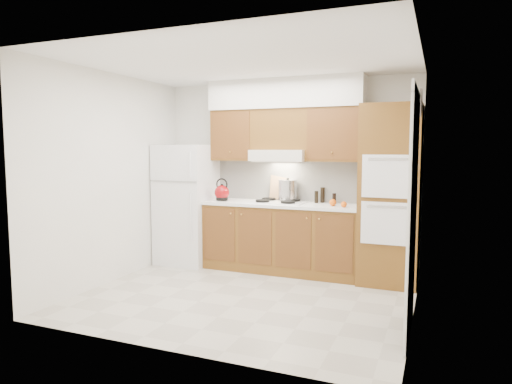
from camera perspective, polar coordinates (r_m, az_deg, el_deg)
floor at (r=5.28m, az=-1.45°, el=-12.97°), size 3.60×3.60×0.00m
ceiling at (r=5.09m, az=-1.53°, el=15.97°), size 3.60×3.60×0.00m
wall_back at (r=6.43m, az=3.86°, el=2.16°), size 3.60×0.02×2.60m
wall_left at (r=5.97m, az=-17.53°, el=1.66°), size 0.02×3.00×2.60m
wall_right at (r=4.61m, az=19.47°, el=0.52°), size 0.02×3.00×2.60m
fridge at (r=6.72m, az=-8.61°, el=-1.51°), size 0.75×0.72×1.72m
base_cabinets at (r=6.24m, az=3.16°, el=-5.81°), size 2.11×0.60×0.90m
countertop at (r=6.16m, az=3.16°, el=-1.54°), size 2.13×0.62×0.04m
backsplash at (r=6.41m, az=4.03°, el=1.43°), size 2.11×0.03×0.56m
oven_cabinet at (r=5.83m, az=16.41°, el=-0.38°), size 0.70×0.65×2.20m
upper_cab_left at (r=6.52m, az=-2.59°, el=7.05°), size 0.63×0.33×0.70m
upper_cab_right at (r=6.07m, az=9.88°, el=7.08°), size 0.73×0.33×0.70m
range_hood at (r=6.21m, az=3.01°, el=4.58°), size 0.75×0.45×0.15m
upper_cab_over_hood at (r=6.27m, az=3.20°, el=7.79°), size 0.75×0.33×0.55m
soffit at (r=6.28m, az=3.62°, el=12.14°), size 2.13×0.36×0.40m
cooktop at (r=6.19m, az=2.78°, el=-1.25°), size 0.74×0.50×0.01m
doorway at (r=4.30m, az=18.99°, el=-3.17°), size 0.02×0.90×2.10m
wall_clock at (r=5.17m, az=19.90°, el=10.45°), size 0.02×0.30×0.30m
kettle at (r=6.39m, az=-4.29°, el=-0.07°), size 0.25×0.25×0.21m
cutting_board at (r=6.42m, az=2.99°, el=0.73°), size 0.28×0.10×0.36m
stock_pot at (r=6.27m, az=3.97°, el=0.24°), size 0.32×0.32×0.26m
condiment_a at (r=6.22m, az=8.31°, el=-0.37°), size 0.07×0.07×0.21m
condiment_b at (r=6.17m, az=7.55°, el=-0.61°), size 0.06×0.06×0.16m
condiment_c at (r=6.11m, az=9.74°, el=-0.81°), size 0.05×0.05×0.14m
orange_near at (r=5.78m, az=10.93°, el=-1.53°), size 0.09×0.09×0.07m
orange_far at (r=5.88m, az=9.58°, el=-1.31°), size 0.09×0.09×0.09m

